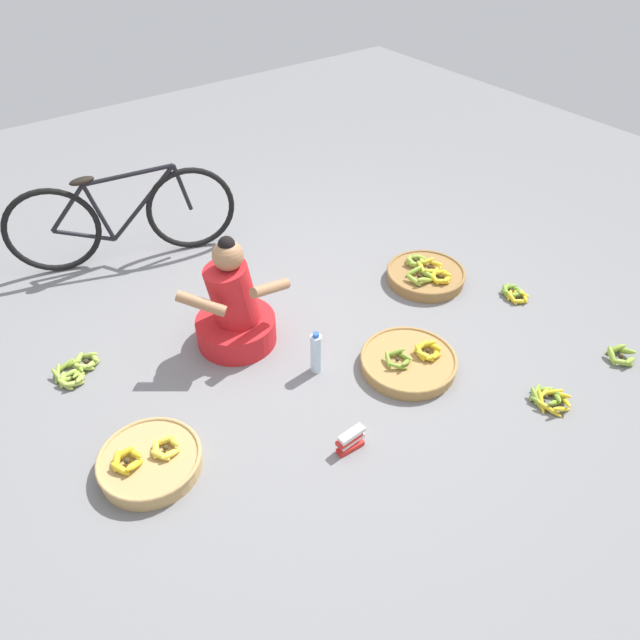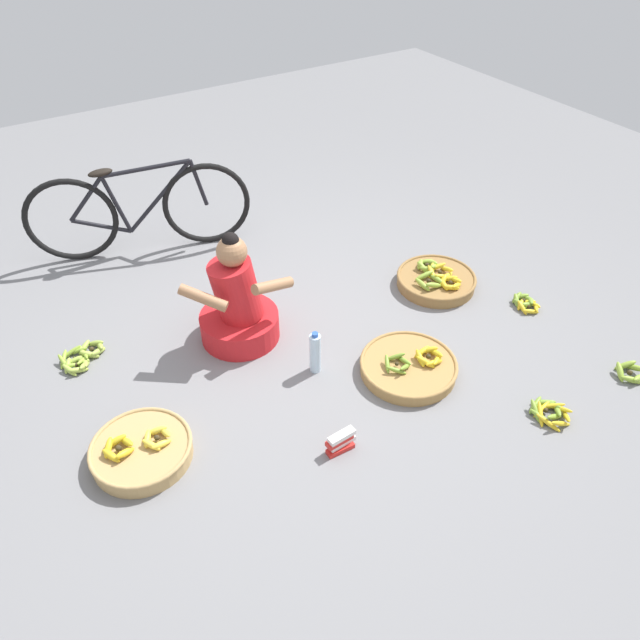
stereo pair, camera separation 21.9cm
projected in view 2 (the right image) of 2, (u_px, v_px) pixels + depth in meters
name	position (u px, v px, depth m)	size (l,w,h in m)	color
ground_plane	(304.00, 345.00, 3.95)	(10.00, 10.00, 0.00)	slate
vendor_woman_front	(238.00, 306.00, 3.85)	(0.70, 0.52, 0.80)	red
bicycle_leaning	(140.00, 210.00, 4.61)	(1.64, 0.56, 0.73)	black
banana_basket_near_vendor	(436.00, 280.00, 4.42)	(0.58, 0.58, 0.16)	olive
banana_basket_front_center	(141.00, 450.00, 3.21)	(0.55, 0.55, 0.16)	tan
banana_basket_front_left	(409.00, 366.00, 3.72)	(0.61, 0.61, 0.14)	#A87F47
loose_bananas_back_center	(549.00, 412.00, 3.46)	(0.23, 0.27, 0.09)	olive
loose_bananas_back_right	(82.00, 357.00, 3.82)	(0.32, 0.29, 0.08)	#9EB747
loose_bananas_front_right	(525.00, 303.00, 4.26)	(0.19, 0.24, 0.08)	gold
loose_bananas_near_bicycle	(630.00, 372.00, 3.70)	(0.20, 0.21, 0.09)	#8CAD38
water_bottle	(315.00, 353.00, 3.68)	(0.07, 0.07, 0.30)	silver
packet_carton_stack	(341.00, 442.00, 3.25)	(0.18, 0.07, 0.12)	red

